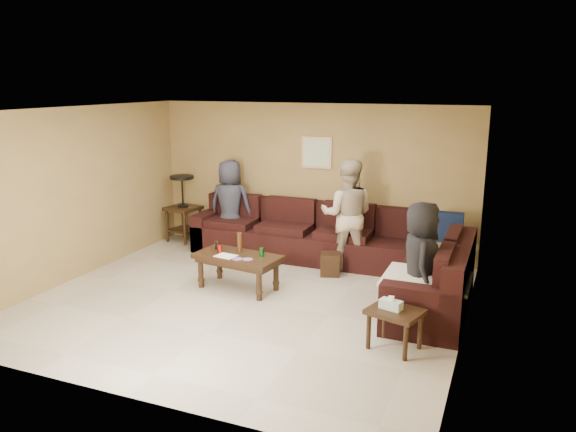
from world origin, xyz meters
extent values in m
plane|color=#B8AE9B|center=(0.00, 0.00, 0.00)|extent=(5.50, 5.50, 0.00)
cube|color=silver|center=(0.00, 0.00, 2.45)|extent=(5.50, 5.00, 0.10)
cube|color=olive|center=(0.00, 2.50, 1.25)|extent=(5.50, 0.10, 2.50)
cube|color=olive|center=(0.00, -2.50, 1.25)|extent=(5.50, 0.10, 2.50)
cube|color=olive|center=(-2.75, 0.00, 1.25)|extent=(0.10, 5.00, 2.50)
cube|color=olive|center=(2.75, 0.00, 1.25)|extent=(0.10, 5.00, 2.50)
cube|color=black|center=(0.00, 2.05, 0.23)|extent=(3.70, 0.90, 0.45)
cube|color=black|center=(0.00, 2.38, 0.68)|extent=(3.70, 0.24, 0.45)
cube|color=black|center=(-1.73, 2.05, 0.32)|extent=(0.24, 0.90, 0.63)
cube|color=black|center=(2.30, 0.60, 0.23)|extent=(0.90, 2.00, 0.45)
cube|color=black|center=(2.63, 0.60, 0.68)|extent=(0.24, 2.00, 0.45)
cube|color=black|center=(2.30, -0.28, 0.32)|extent=(0.90, 0.24, 0.63)
cube|color=#121C39|center=(2.30, 2.05, 0.75)|extent=(0.45, 0.14, 0.45)
cube|color=silver|center=(2.30, 0.15, 0.58)|extent=(1.00, 0.85, 0.04)
cube|color=black|center=(-0.31, 0.38, 0.47)|extent=(1.26, 0.75, 0.07)
cube|color=black|center=(-0.31, 0.38, 0.40)|extent=(1.17, 0.66, 0.05)
cylinder|color=black|center=(-0.83, 0.23, 0.22)|extent=(0.08, 0.08, 0.43)
cylinder|color=black|center=(0.14, 0.10, 0.22)|extent=(0.08, 0.08, 0.43)
cylinder|color=black|center=(-0.77, 0.66, 0.22)|extent=(0.08, 0.08, 0.43)
cylinder|color=black|center=(0.20, 0.53, 0.22)|extent=(0.08, 0.08, 0.43)
cylinder|color=#A71A13|center=(-0.59, 0.36, 0.56)|extent=(0.07, 0.07, 0.12)
cylinder|color=#157927|center=(0.02, 0.44, 0.56)|extent=(0.07, 0.07, 0.12)
cylinder|color=#3E240E|center=(-0.35, 0.52, 0.64)|extent=(0.07, 0.07, 0.28)
cylinder|color=black|center=(-0.71, 0.52, 0.55)|extent=(0.08, 0.08, 0.11)
cube|color=white|center=(-0.44, 0.27, 0.50)|extent=(0.31, 0.26, 0.00)
cylinder|color=#C14483|center=(-0.23, 0.20, 0.50)|extent=(0.14, 0.14, 0.01)
cylinder|color=#C14483|center=(-0.09, 0.24, 0.50)|extent=(0.14, 0.14, 0.01)
cube|color=black|center=(-2.34, 2.19, 0.61)|extent=(0.61, 0.61, 0.05)
cube|color=black|center=(-2.34, 2.19, 0.21)|extent=(0.54, 0.54, 0.03)
cylinder|color=black|center=(-2.58, 2.01, 0.31)|extent=(0.05, 0.05, 0.61)
cylinder|color=black|center=(-2.17, 1.94, 0.31)|extent=(0.05, 0.05, 0.61)
cylinder|color=black|center=(-2.51, 2.43, 0.31)|extent=(0.05, 0.05, 0.61)
cylinder|color=black|center=(-2.10, 2.36, 0.31)|extent=(0.05, 0.05, 0.61)
cylinder|color=black|center=(-2.34, 2.19, 0.65)|extent=(0.19, 0.19, 0.03)
cylinder|color=black|center=(-2.34, 2.19, 0.92)|extent=(0.03, 0.03, 0.51)
cylinder|color=black|center=(-2.34, 2.19, 1.18)|extent=(0.42, 0.42, 0.05)
cube|color=black|center=(2.09, -0.61, 0.43)|extent=(0.66, 0.59, 0.05)
cylinder|color=black|center=(1.83, -0.71, 0.22)|extent=(0.05, 0.05, 0.43)
cylinder|color=black|center=(2.25, -0.83, 0.22)|extent=(0.05, 0.05, 0.43)
cylinder|color=black|center=(1.92, -0.38, 0.22)|extent=(0.05, 0.05, 0.43)
cylinder|color=black|center=(2.35, -0.51, 0.22)|extent=(0.05, 0.05, 0.43)
cube|color=white|center=(2.04, -0.61, 0.51)|extent=(0.26, 0.18, 0.10)
cube|color=white|center=(2.04, -0.61, 0.58)|extent=(0.06, 0.04, 0.05)
cube|color=black|center=(0.70, 1.42, 0.17)|extent=(0.36, 0.36, 0.34)
cube|color=tan|center=(0.10, 2.48, 1.70)|extent=(0.52, 0.03, 0.52)
cube|color=silver|center=(0.10, 2.46, 1.70)|extent=(0.44, 0.01, 0.44)
imported|color=#2C2F3D|center=(-1.32, 2.09, 0.78)|extent=(0.81, 0.57, 1.56)
imported|color=tan|center=(0.84, 1.80, 0.86)|extent=(0.95, 0.80, 1.72)
imported|color=black|center=(2.20, 0.24, 0.74)|extent=(0.63, 0.82, 1.48)
camera|label=1|loc=(3.13, -6.25, 2.85)|focal=35.00mm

